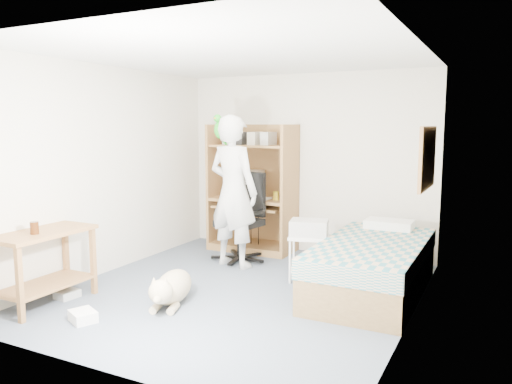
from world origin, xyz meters
TOP-DOWN VIEW (x-y plane):
  - floor at (0.00, 0.00)m, footprint 4.00×4.00m
  - wall_back at (0.00, 2.00)m, footprint 3.60×0.02m
  - wall_right at (1.80, 0.00)m, footprint 0.02×4.00m
  - wall_left at (-1.80, 0.00)m, footprint 0.02×4.00m
  - ceiling at (0.00, 0.00)m, footprint 3.60×4.00m
  - computer_hutch at (-0.70, 1.74)m, footprint 1.20×0.63m
  - bed at (1.30, 0.62)m, footprint 1.02×2.02m
  - side_desk at (-1.55, -1.20)m, footprint 0.50×1.00m
  - corkboard at (1.77, 0.90)m, footprint 0.04×0.94m
  - office_chair at (-0.58, 1.17)m, footprint 0.65×0.65m
  - person at (-0.54, 0.86)m, footprint 0.77×0.57m
  - parrot at (-0.74, 0.87)m, footprint 0.14×0.25m
  - dog at (-0.43, -0.62)m, footprint 0.53×0.99m
  - printer_cart at (0.54, 0.71)m, footprint 0.52×0.45m
  - printer at (0.54, 0.71)m, footprint 0.49×0.41m
  - crt_monitor at (-0.80, 1.75)m, footprint 0.45×0.47m
  - keyboard at (-0.73, 1.58)m, footprint 0.46×0.21m
  - pencil_cup at (-0.31, 1.65)m, footprint 0.08×0.08m
  - drink_glass at (-1.50, -1.34)m, footprint 0.08×0.08m
  - floor_box_a at (-0.88, -1.37)m, footprint 0.31×0.29m
  - floor_box_b at (-1.50, -0.98)m, footprint 0.20×0.24m

SIDE VIEW (x-z plane):
  - floor at x=0.00m, z-range 0.00..0.00m
  - floor_box_b at x=-1.50m, z-range 0.00..0.08m
  - floor_box_a at x=-0.88m, z-range 0.00..0.10m
  - dog at x=-0.43m, z-range -0.02..0.36m
  - bed at x=1.30m, z-range -0.04..0.62m
  - printer_cart at x=0.54m, z-range 0.09..0.62m
  - office_chair at x=-0.58m, z-range -0.16..0.99m
  - side_desk at x=-1.55m, z-range 0.12..0.87m
  - printer at x=0.54m, z-range 0.53..0.71m
  - keyboard at x=-0.73m, z-range 0.66..0.69m
  - drink_glass at x=-1.50m, z-range 0.75..0.87m
  - pencil_cup at x=-0.31m, z-range 0.76..0.88m
  - computer_hutch at x=-0.70m, z-range -0.08..1.72m
  - crt_monitor at x=-0.80m, z-range 0.77..1.14m
  - person at x=-0.54m, z-range 0.00..1.92m
  - wall_back at x=0.00m, z-range 0.00..2.50m
  - wall_right at x=1.80m, z-range 0.00..2.50m
  - wall_left at x=-1.80m, z-range 0.00..2.50m
  - corkboard at x=1.77m, z-range 1.12..1.78m
  - parrot at x=-0.74m, z-range 1.56..1.95m
  - ceiling at x=0.00m, z-range 2.49..2.51m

